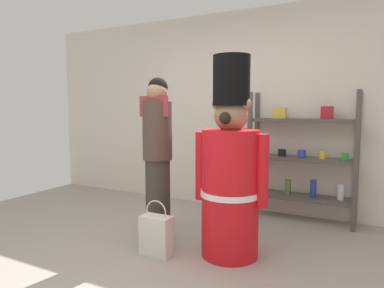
# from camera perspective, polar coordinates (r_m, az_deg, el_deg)

# --- Properties ---
(ground_plane) EXTENTS (6.40, 6.40, 0.00)m
(ground_plane) POSITION_cam_1_polar(r_m,az_deg,el_deg) (2.95, -6.47, -20.93)
(ground_plane) COLOR #9E9389
(back_wall) EXTENTS (6.40, 0.12, 2.60)m
(back_wall) POSITION_cam_1_polar(r_m,az_deg,el_deg) (4.62, 8.82, 5.45)
(back_wall) COLOR silver
(back_wall) RESTS_ON ground_plane
(merchandise_shelf) EXTENTS (1.23, 0.35, 1.53)m
(merchandise_shelf) POSITION_cam_1_polar(r_m,az_deg,el_deg) (4.25, 17.77, -2.08)
(merchandise_shelf) COLOR #4C4742
(merchandise_shelf) RESTS_ON ground_plane
(teddy_bear_guard) EXTENTS (0.69, 0.53, 1.79)m
(teddy_bear_guard) POSITION_cam_1_polar(r_m,az_deg,el_deg) (3.07, 6.42, -5.05)
(teddy_bear_guard) COLOR red
(teddy_bear_guard) RESTS_ON ground_plane
(person_shopper) EXTENTS (0.30, 0.29, 1.63)m
(person_shopper) POSITION_cam_1_polar(r_m,az_deg,el_deg) (3.41, -5.77, -1.86)
(person_shopper) COLOR #38332D
(person_shopper) RESTS_ON ground_plane
(shopping_bag) EXTENTS (0.29, 0.15, 0.51)m
(shopping_bag) POSITION_cam_1_polar(r_m,az_deg,el_deg) (3.24, -5.97, -14.79)
(shopping_bag) COLOR silver
(shopping_bag) RESTS_ON ground_plane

